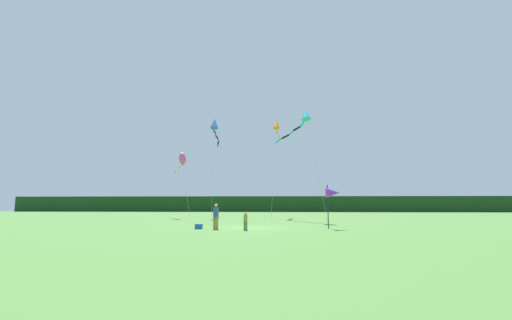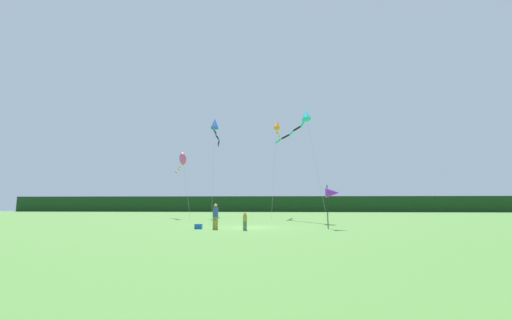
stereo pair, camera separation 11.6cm
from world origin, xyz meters
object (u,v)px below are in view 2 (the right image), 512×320
object	(u,v)px
cooler_box	(198,226)
kite_rainbow	(182,160)
banner_flag_pole	(332,193)
person_adult	(215,215)
kite_cyan	(302,118)
kite_blue	(215,126)
person_child	(245,220)
kite_orange	(277,126)

from	to	relation	value
cooler_box	kite_rainbow	distance (m)	18.39
banner_flag_pole	person_adult	bearing A→B (deg)	-174.20
kite_cyan	kite_rainbow	world-z (taller)	kite_cyan
kite_rainbow	kite_blue	bearing A→B (deg)	40.67
cooler_box	kite_cyan	world-z (taller)	kite_cyan
person_child	kite_cyan	bearing A→B (deg)	68.77
person_adult	banner_flag_pole	size ratio (longest dim) A/B	0.57
person_adult	kite_cyan	bearing A→B (deg)	59.28
banner_flag_pole	kite_cyan	size ratio (longest dim) A/B	0.26
banner_flag_pole	kite_rainbow	bearing A→B (deg)	134.31
banner_flag_pole	kite_blue	bearing A→B (deg)	122.70
cooler_box	kite_blue	xyz separation A→B (m)	(-2.75, 18.90, 11.46)
banner_flag_pole	kite_cyan	bearing A→B (deg)	96.20
banner_flag_pole	kite_orange	distance (m)	20.30
kite_rainbow	banner_flag_pole	bearing A→B (deg)	-45.69
person_child	kite_cyan	world-z (taller)	kite_cyan
kite_orange	banner_flag_pole	bearing A→B (deg)	-78.14
kite_cyan	kite_blue	size ratio (longest dim) A/B	0.89
person_child	kite_rainbow	size ratio (longest dim) A/B	0.15
person_child	kite_orange	distance (m)	22.18
cooler_box	person_child	bearing A→B (deg)	-14.59
person_child	kite_blue	size ratio (longest dim) A/B	0.09
person_child	banner_flag_pole	distance (m)	6.21
kite_cyan	person_child	bearing A→B (deg)	-111.23
kite_cyan	kite_rainbow	distance (m)	15.17
kite_orange	kite_rainbow	bearing A→B (deg)	-167.84
person_child	kite_cyan	xyz separation A→B (m)	(4.64, 11.94, 9.68)
kite_rainbow	kite_blue	xyz separation A→B (m)	(3.32, 2.85, 4.83)
kite_cyan	kite_orange	xyz separation A→B (m)	(-2.61, 7.38, 1.02)
person_child	kite_rainbow	xyz separation A→B (m)	(-9.26, 16.89, 6.14)
person_adult	kite_orange	bearing A→B (deg)	77.68
banner_flag_pole	kite_rainbow	xyz separation A→B (m)	(-15.03, 15.39, 4.41)
person_adult	person_child	world-z (taller)	person_adult
cooler_box	kite_blue	distance (m)	22.27
cooler_box	kite_cyan	distance (m)	16.97
person_adult	kite_orange	xyz separation A→B (m)	(4.07, 18.62, 10.42)
kite_cyan	kite_blue	bearing A→B (deg)	143.60
kite_cyan	kite_rainbow	size ratio (longest dim) A/B	1.44
kite_cyan	kite_blue	world-z (taller)	kite_blue
kite_orange	kite_cyan	bearing A→B (deg)	-70.53
person_adult	person_child	size ratio (longest dim) A/B	1.45
kite_blue	person_adult	bearing A→B (deg)	-78.41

